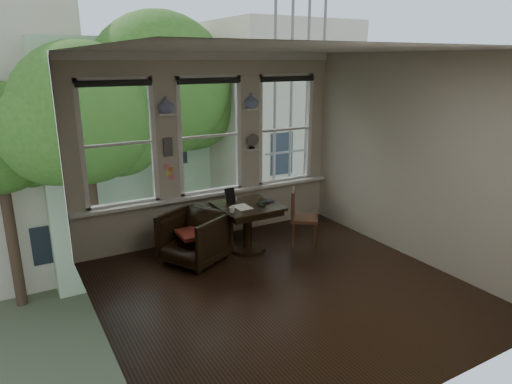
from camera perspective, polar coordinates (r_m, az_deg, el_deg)
ground at (r=6.11m, az=3.45°, el=-12.04°), size 4.50×4.50×0.00m
ceiling at (r=5.38m, az=4.01°, el=17.37°), size 4.50×4.50×0.00m
wall_back at (r=7.49m, az=-5.86°, el=5.47°), size 4.50×0.00×4.50m
wall_front at (r=3.97m, az=21.96°, el=-5.52°), size 4.50×0.00×4.50m
wall_left at (r=4.74m, az=-19.62°, el=-1.80°), size 0.00×4.50×4.50m
wall_right at (r=7.02m, az=19.25°, el=3.92°), size 0.00×4.50×4.50m
window_left at (r=7.00m, az=-16.85°, el=5.77°), size 1.10×0.12×1.90m
window_center at (r=7.45m, az=-5.90°, el=6.98°), size 1.10×0.12×1.90m
window_right at (r=8.14m, az=3.53°, el=7.83°), size 1.10×0.12×1.90m
shelf_left at (r=7.04m, az=-11.12°, el=9.51°), size 0.26×0.16×0.03m
shelf_right at (r=7.63m, az=-0.63°, el=10.32°), size 0.26×0.16×0.03m
intercom at (r=7.14m, az=-10.98°, el=5.55°), size 0.14×0.06×0.28m
sticky_notes at (r=7.22m, az=-10.85°, el=2.83°), size 0.16×0.01×0.24m
desk_fan at (r=7.70m, az=-0.54°, el=6.08°), size 0.20×0.20×0.24m
vase_left at (r=7.03m, az=-11.18°, el=10.64°), size 0.24×0.24×0.25m
vase_right at (r=7.62m, az=-0.63°, el=11.36°), size 0.24×0.24×0.25m
table at (r=7.10m, az=-1.07°, el=-4.50°), size 0.90×0.90×0.75m
armchair_left at (r=6.76m, az=-7.71°, el=-5.67°), size 1.12×1.11×0.77m
cushion_red at (r=6.74m, az=-7.73°, el=-5.14°), size 0.45×0.45×0.06m
side_chair_right at (r=7.32m, az=6.09°, el=-3.23°), size 0.59×0.59×0.92m
laptop at (r=7.05m, az=1.38°, el=-1.32°), size 0.30×0.20×0.02m
mug at (r=6.62m, az=-3.01°, el=-2.24°), size 0.11×0.11×0.09m
drinking_glass at (r=6.89m, az=0.80°, el=-1.37°), size 0.15×0.15×0.11m
tablet at (r=7.10m, az=-3.26°, el=-0.38°), size 0.16×0.08×0.22m
papers at (r=6.87m, az=-1.72°, el=-1.88°), size 0.22×0.30×0.00m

